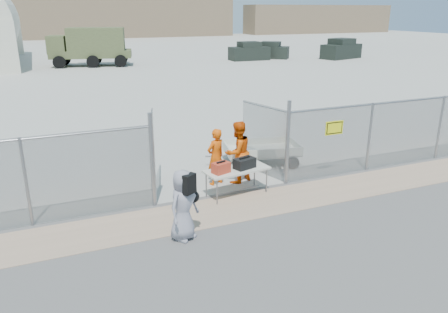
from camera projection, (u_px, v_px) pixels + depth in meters
name	position (u px, v px, depth m)	size (l,w,h in m)	color
ground	(256.00, 224.00, 10.59)	(160.00, 160.00, 0.00)	#5B5757
tarmac_inside	(82.00, 58.00, 47.31)	(160.00, 80.00, 0.01)	#ACABA2
dirt_strip	(239.00, 207.00, 11.46)	(44.00, 1.60, 0.01)	tan
distant_hills	(88.00, 13.00, 79.19)	(140.00, 6.00, 9.00)	#7F684F
chain_link_fence	(224.00, 157.00, 11.99)	(40.00, 0.20, 2.20)	gray
folding_table	(237.00, 182.00, 12.13)	(1.81, 0.75, 0.77)	beige
orange_bag	(221.00, 168.00, 11.68)	(0.46, 0.31, 0.29)	red
black_duffel	(245.00, 163.00, 12.03)	(0.59, 0.34, 0.28)	black
security_worker_left	(216.00, 157.00, 12.73)	(0.62, 0.41, 1.70)	#E25107
security_worker_right	(238.00, 152.00, 12.89)	(0.91, 0.71, 1.87)	#E25107
visitor	(183.00, 205.00, 9.66)	(0.80, 0.52, 1.64)	gray
utility_trailer	(262.00, 153.00, 14.60)	(3.15, 1.62, 0.76)	beige
military_truck	(91.00, 47.00, 39.86)	(7.17, 2.65, 3.42)	#505A34
parked_vehicle_near	(249.00, 51.00, 44.83)	(4.02, 1.82, 1.82)	black
parked_vehicle_mid	(270.00, 50.00, 46.44)	(3.79, 1.71, 1.71)	black
parked_vehicle_far	(341.00, 49.00, 46.26)	(4.52, 2.04, 2.04)	black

